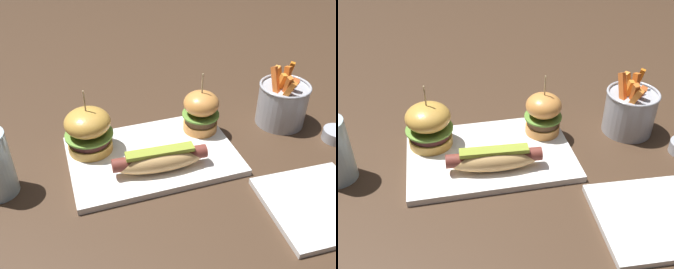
# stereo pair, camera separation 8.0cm
# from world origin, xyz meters

# --- Properties ---
(ground_plane) EXTENTS (3.00, 3.00, 0.00)m
(ground_plane) POSITION_xyz_m (0.00, 0.00, 0.00)
(ground_plane) COLOR #422D1E
(platter_main) EXTENTS (0.34, 0.23, 0.01)m
(platter_main) POSITION_xyz_m (0.00, 0.00, 0.01)
(platter_main) COLOR white
(platter_main) RESTS_ON ground
(hot_dog) EXTENTS (0.19, 0.06, 0.05)m
(hot_dog) POSITION_xyz_m (-0.00, -0.05, 0.04)
(hot_dog) COLOR #E1AE6A
(hot_dog) RESTS_ON platter_main
(slider_left) EXTENTS (0.10, 0.10, 0.14)m
(slider_left) POSITION_xyz_m (-0.12, 0.05, 0.06)
(slider_left) COLOR gold
(slider_left) RESTS_ON platter_main
(slider_right) EXTENTS (0.08, 0.08, 0.14)m
(slider_right) POSITION_xyz_m (0.13, 0.05, 0.06)
(slider_right) COLOR #D88C42
(slider_right) RESTS_ON platter_main
(fries_bucket) EXTENTS (0.12, 0.12, 0.15)m
(fries_bucket) POSITION_xyz_m (0.33, 0.04, 0.05)
(fries_bucket) COLOR #A8AAB2
(fries_bucket) RESTS_ON ground
(side_plate) EXTENTS (0.19, 0.19, 0.01)m
(side_plate) POSITION_xyz_m (0.24, -0.23, 0.01)
(side_plate) COLOR white
(side_plate) RESTS_ON ground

